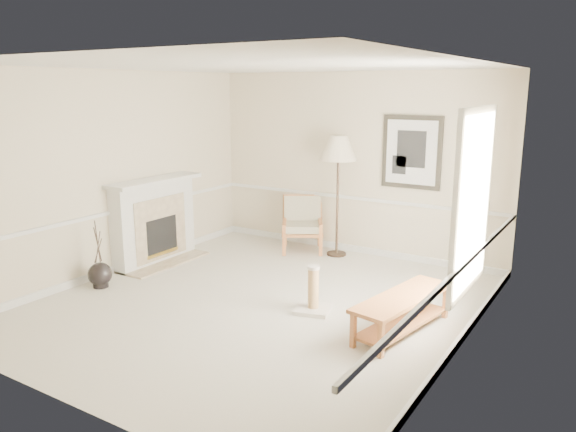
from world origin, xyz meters
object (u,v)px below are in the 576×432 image
(bench, at_px, (403,308))
(scratching_post, at_px, (313,297))
(armchair, at_px, (302,221))
(floor_lamp, at_px, (338,152))
(floor_vase, at_px, (100,275))

(bench, xyz_separation_m, scratching_post, (-1.12, -0.02, -0.10))
(armchair, height_order, scratching_post, armchair)
(bench, relative_size, scratching_post, 2.67)
(armchair, xyz_separation_m, bench, (2.61, -2.24, -0.19))
(scratching_post, bearing_deg, floor_lamp, 110.45)
(floor_lamp, relative_size, scratching_post, 3.32)
(floor_lamp, height_order, bench, floor_lamp)
(floor_vase, height_order, bench, floor_vase)
(armchair, bearing_deg, bench, -71.53)
(bench, bearing_deg, scratching_post, -179.20)
(armchair, relative_size, bench, 0.62)
(floor_lamp, xyz_separation_m, scratching_post, (0.84, -2.25, -1.50))
(floor_vase, relative_size, bench, 0.61)
(floor_lamp, bearing_deg, floor_vase, -123.67)
(armchair, bearing_deg, floor_lamp, -31.46)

